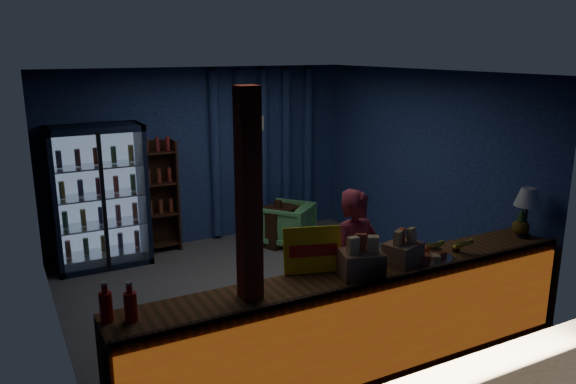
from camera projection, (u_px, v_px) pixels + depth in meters
name	position (u px, v px, depth m)	size (l,w,h in m)	color
ground	(266.00, 292.00, 6.77)	(4.60, 4.60, 0.00)	#515154
room_walls	(265.00, 165.00, 6.38)	(4.60, 4.60, 4.60)	navy
counter	(359.00, 322.00, 5.02)	(4.40, 0.57, 0.99)	brown
support_post	(250.00, 255.00, 4.34)	(0.16, 0.16, 2.60)	#9C3016
beverage_cooler	(99.00, 197.00, 7.47)	(1.20, 0.62, 1.90)	black
bottle_shelf	(159.00, 197.00, 8.02)	(0.50, 0.28, 1.60)	#3B1F13
curtain_folds	(264.00, 151.00, 8.73)	(1.74, 0.14, 2.50)	navy
framed_picture	(256.00, 123.00, 8.51)	(0.36, 0.04, 0.28)	gold
shopkeeper	(356.00, 268.00, 5.47)	(0.57, 0.37, 1.56)	maroon
green_chair	(287.00, 224.00, 8.36)	(0.67, 0.69, 0.63)	#5BB764
side_table	(278.00, 225.00, 8.41)	(0.72, 0.62, 0.67)	#3B1F13
yellow_sign	(312.00, 250.00, 4.88)	(0.52, 0.25, 0.41)	yellow
soda_bottles	(118.00, 305.00, 4.01)	(0.25, 0.17, 0.30)	red
snack_box_left	(361.00, 262.00, 4.80)	(0.42, 0.38, 0.37)	#8C6043
snack_box_centre	(403.00, 252.00, 5.08)	(0.37, 0.34, 0.33)	#8C6043
pastry_tray	(426.00, 256.00, 5.23)	(0.49, 0.49, 0.08)	silver
banana_bunches	(445.00, 245.00, 5.34)	(0.52, 0.30, 0.17)	gold
table_lamp	(528.00, 199.00, 5.72)	(0.27, 0.27, 0.53)	black
pineapple	(521.00, 225.00, 5.83)	(0.18, 0.18, 0.30)	brown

